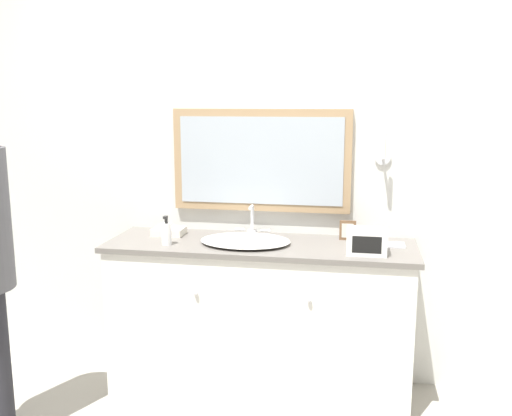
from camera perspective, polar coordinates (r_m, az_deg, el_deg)
The scene contains 8 objects.
wall_back at distance 3.43m, azimuth 1.28°, elevation 3.75°, with size 8.00×0.18×2.55m.
vanity_counter at distance 3.35m, azimuth 0.41°, elevation -11.03°, with size 1.73×0.55×0.90m.
sink_basin at distance 3.19m, azimuth -1.05°, elevation -3.23°, with size 0.50×0.43×0.18m.
soap_bottle at distance 3.19m, azimuth -8.94°, elevation -2.51°, with size 0.06×0.06×0.17m.
appliance_box at distance 3.03m, azimuth 11.01°, elevation -3.29°, with size 0.21×0.16×0.13m.
picture_frame at distance 3.30m, azimuth 9.15°, elevation -2.23°, with size 0.09×0.01×0.11m.
hand_towel_near_sink at distance 3.43m, azimuth -8.71°, elevation -2.32°, with size 0.18×0.14×0.04m.
metal_tray at distance 3.24m, azimuth 13.38°, elevation -3.60°, with size 0.15×0.11×0.01m.
Camera 1 is at (0.54, -2.78, 1.70)m, focal length 40.00 mm.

